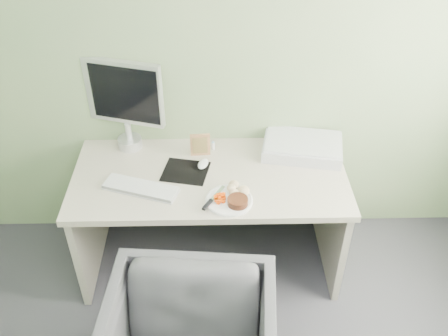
{
  "coord_description": "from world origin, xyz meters",
  "views": [
    {
      "loc": [
        0.03,
        -0.65,
        2.54
      ],
      "look_at": [
        0.08,
        1.5,
        0.88
      ],
      "focal_mm": 40.0,
      "sensor_mm": 36.0,
      "label": 1
    }
  ],
  "objects_px": {
    "desk": "(210,198)",
    "scanner": "(302,147)",
    "plate": "(229,200)",
    "monitor": "(125,100)"
  },
  "relations": [
    {
      "from": "scanner",
      "to": "plate",
      "type": "bearing_deg",
      "value": -125.11
    },
    {
      "from": "plate",
      "to": "scanner",
      "type": "xyz_separation_m",
      "value": [
        0.46,
        0.45,
        0.03
      ]
    },
    {
      "from": "scanner",
      "to": "monitor",
      "type": "height_order",
      "value": "monitor"
    },
    {
      "from": "plate",
      "to": "scanner",
      "type": "distance_m",
      "value": 0.65
    },
    {
      "from": "desk",
      "to": "plate",
      "type": "xyz_separation_m",
      "value": [
        0.11,
        -0.23,
        0.19
      ]
    },
    {
      "from": "plate",
      "to": "monitor",
      "type": "xyz_separation_m",
      "value": [
        -0.6,
        0.55,
        0.32
      ]
    },
    {
      "from": "desk",
      "to": "plate",
      "type": "relative_size",
      "value": 6.18
    },
    {
      "from": "monitor",
      "to": "desk",
      "type": "bearing_deg",
      "value": -15.57
    },
    {
      "from": "desk",
      "to": "plate",
      "type": "bearing_deg",
      "value": -65.51
    },
    {
      "from": "desk",
      "to": "scanner",
      "type": "distance_m",
      "value": 0.65
    }
  ]
}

